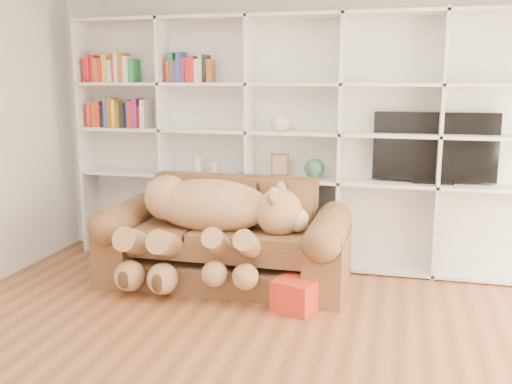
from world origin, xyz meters
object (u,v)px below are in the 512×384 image
(gift_box, at_px, (296,295))
(tv, at_px, (435,148))
(sofa, at_px, (226,244))
(teddy_bear, at_px, (208,217))

(gift_box, bearing_deg, tv, 48.67)
(sofa, distance_m, tv, 2.08)
(teddy_bear, relative_size, tv, 1.43)
(teddy_bear, height_order, gift_box, teddy_bear)
(sofa, bearing_deg, gift_box, -34.66)
(sofa, relative_size, tv, 1.99)
(gift_box, bearing_deg, teddy_bear, 158.59)
(tv, bearing_deg, teddy_bear, -155.47)
(sofa, distance_m, teddy_bear, 0.35)
(sofa, xyz_separation_m, tv, (1.78, 0.67, 0.84))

